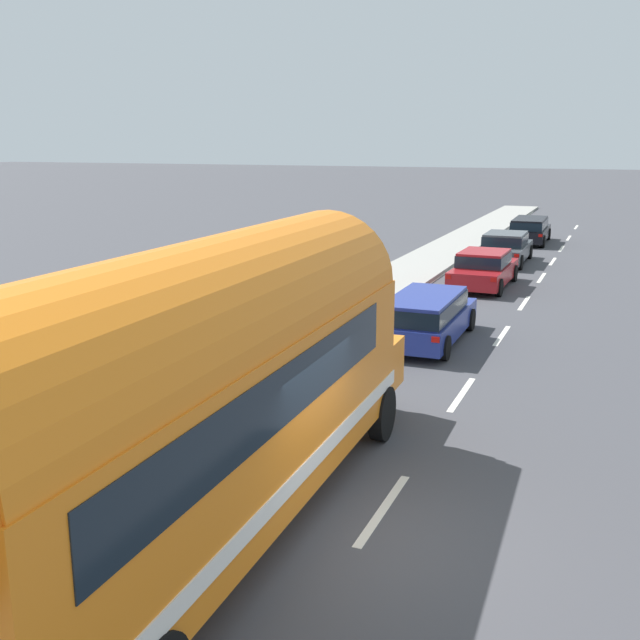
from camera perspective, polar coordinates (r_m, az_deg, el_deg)
ground_plane at (r=10.86m, az=3.35°, el=-16.06°), size 300.00×300.00×0.00m
lane_markings at (r=22.91m, az=7.11°, el=-0.19°), size 3.98×80.00×0.01m
sidewalk_slab at (r=21.32m, az=-1.14°, el=-0.91°), size 2.68×90.00×0.15m
painted_bus at (r=9.60m, az=-9.86°, el=-5.24°), size 2.82×12.10×4.12m
car_lead at (r=20.42m, az=8.02°, el=0.40°), size 1.91×4.73×1.37m
car_second at (r=28.85m, az=12.27°, el=3.90°), size 2.01×4.67×1.37m
car_third at (r=34.85m, az=13.82°, el=5.41°), size 2.00×4.82×1.37m
car_fourth at (r=41.98m, az=15.56°, el=6.67°), size 1.94×4.85×1.37m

